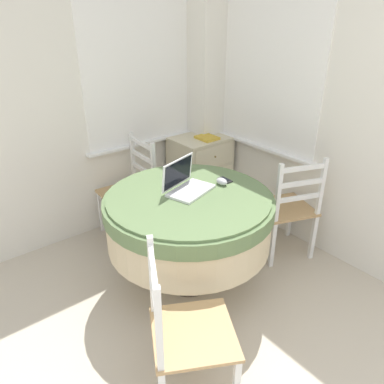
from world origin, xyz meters
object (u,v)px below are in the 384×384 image
object	(u,v)px
cell_phone	(225,180)
dining_chair_near_right_window	(287,208)
laptop	(186,184)
round_dining_table	(189,216)
computer_mouse	(222,181)
corner_cabinet	(200,172)
dining_chair_near_back_window	(131,190)
book_on_cabinet	(207,138)
dining_chair_camera_near	(184,332)

from	to	relation	value
cell_phone	dining_chair_near_right_window	bearing A→B (deg)	-23.25
cell_phone	laptop	bearing A→B (deg)	171.38
round_dining_table	computer_mouse	bearing A→B (deg)	-3.10
corner_cabinet	laptop	bearing A→B (deg)	-134.67
laptop	dining_chair_near_right_window	world-z (taller)	laptop
dining_chair_near_back_window	corner_cabinet	xyz separation A→B (m)	(0.84, 0.01, -0.05)
laptop	dining_chair_near_right_window	size ratio (longest dim) A/B	0.43
corner_cabinet	dining_chair_near_right_window	bearing A→B (deg)	-89.75
laptop	corner_cabinet	size ratio (longest dim) A/B	0.50
computer_mouse	dining_chair_near_back_window	distance (m)	1.03
laptop	book_on_cabinet	bearing A→B (deg)	41.78
round_dining_table	dining_chair_near_back_window	distance (m)	0.93
dining_chair_near_back_window	book_on_cabinet	size ratio (longest dim) A/B	4.49
dining_chair_near_back_window	dining_chair_near_right_window	size ratio (longest dim) A/B	1.00
round_dining_table	computer_mouse	xyz separation A→B (m)	(0.30, -0.02, 0.20)
round_dining_table	book_on_cabinet	world-z (taller)	book_on_cabinet
corner_cabinet	book_on_cabinet	distance (m)	0.41
corner_cabinet	computer_mouse	bearing A→B (deg)	-121.68
dining_chair_near_right_window	dining_chair_camera_near	world-z (taller)	same
book_on_cabinet	round_dining_table	bearing A→B (deg)	-136.79
laptop	corner_cabinet	xyz separation A→B (m)	(0.85, 0.86, -0.43)
corner_cabinet	cell_phone	bearing A→B (deg)	-119.51
computer_mouse	cell_phone	xyz separation A→B (m)	(0.07, 0.04, -0.02)
computer_mouse	book_on_cabinet	bearing A→B (deg)	55.19
dining_chair_near_back_window	dining_chair_near_right_window	bearing A→B (deg)	-53.04
computer_mouse	book_on_cabinet	distance (m)	1.04
computer_mouse	dining_chair_near_right_window	bearing A→B (deg)	-17.68
dining_chair_near_right_window	computer_mouse	bearing A→B (deg)	162.32
dining_chair_near_back_window	dining_chair_camera_near	bearing A→B (deg)	-111.36
dining_chair_near_back_window	book_on_cabinet	distance (m)	0.92
dining_chair_camera_near	laptop	bearing A→B (deg)	51.39
cell_phone	corner_cabinet	bearing A→B (deg)	60.49
dining_chair_camera_near	book_on_cabinet	bearing A→B (deg)	46.24
laptop	corner_cabinet	distance (m)	1.28
round_dining_table	dining_chair_near_right_window	distance (m)	0.92
dining_chair_near_right_window	book_on_cabinet	xyz separation A→B (m)	(0.01, 1.04, 0.35)
book_on_cabinet	computer_mouse	bearing A→B (deg)	-124.81
round_dining_table	cell_phone	distance (m)	0.41
round_dining_table	book_on_cabinet	xyz separation A→B (m)	(0.89, 0.84, 0.19)
laptop	computer_mouse	world-z (taller)	laptop
cell_phone	dining_chair_near_back_window	distance (m)	1.01
round_dining_table	dining_chair_near_back_window	size ratio (longest dim) A/B	1.31
cell_phone	book_on_cabinet	distance (m)	0.98
cell_phone	dining_chair_near_back_window	bearing A→B (deg)	109.79
cell_phone	dining_chair_near_right_window	size ratio (longest dim) A/B	0.13
cell_phone	dining_chair_camera_near	distance (m)	1.25
round_dining_table	cell_phone	bearing A→B (deg)	3.06
laptop	book_on_cabinet	distance (m)	1.16
cell_phone	round_dining_table	bearing A→B (deg)	-176.94
computer_mouse	dining_chair_near_right_window	size ratio (longest dim) A/B	0.11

